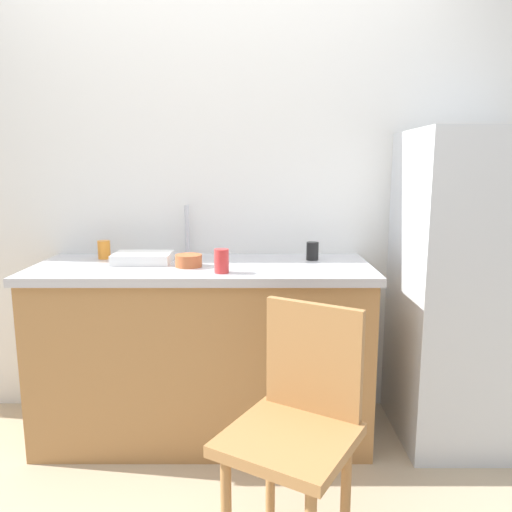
{
  "coord_description": "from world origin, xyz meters",
  "views": [
    {
      "loc": [
        0.21,
        -1.75,
        1.36
      ],
      "look_at": [
        0.2,
        0.6,
        0.93
      ],
      "focal_mm": 35.12,
      "sensor_mm": 36.0,
      "label": 1
    }
  ],
  "objects_px": {
    "chair": "(299,423)",
    "cup_black": "(315,251)",
    "refrigerator": "(469,289)",
    "cup_red": "(224,261)",
    "dish_tray": "(145,258)",
    "terracotta_bowl": "(191,261)",
    "cup_orange": "(106,250)"
  },
  "relations": [
    {
      "from": "cup_black",
      "to": "chair",
      "type": "bearing_deg",
      "value": -98.97
    },
    {
      "from": "chair",
      "to": "dish_tray",
      "type": "bearing_deg",
      "value": 159.31
    },
    {
      "from": "chair",
      "to": "cup_orange",
      "type": "height_order",
      "value": "cup_orange"
    },
    {
      "from": "cup_red",
      "to": "cup_black",
      "type": "xyz_separation_m",
      "value": [
        0.44,
        0.31,
        -0.01
      ]
    },
    {
      "from": "chair",
      "to": "cup_red",
      "type": "relative_size",
      "value": 8.23
    },
    {
      "from": "dish_tray",
      "to": "cup_black",
      "type": "height_order",
      "value": "cup_black"
    },
    {
      "from": "chair",
      "to": "cup_black",
      "type": "bearing_deg",
      "value": 111.56
    },
    {
      "from": "chair",
      "to": "cup_red",
      "type": "distance_m",
      "value": 0.83
    },
    {
      "from": "terracotta_bowl",
      "to": "cup_black",
      "type": "distance_m",
      "value": 0.63
    },
    {
      "from": "chair",
      "to": "cup_black",
      "type": "distance_m",
      "value": 1.05
    },
    {
      "from": "refrigerator",
      "to": "cup_black",
      "type": "relative_size",
      "value": 16.7
    },
    {
      "from": "chair",
      "to": "terracotta_bowl",
      "type": "height_order",
      "value": "terracotta_bowl"
    },
    {
      "from": "refrigerator",
      "to": "cup_red",
      "type": "height_order",
      "value": "refrigerator"
    },
    {
      "from": "terracotta_bowl",
      "to": "refrigerator",
      "type": "bearing_deg",
      "value": 1.77
    },
    {
      "from": "cup_black",
      "to": "cup_red",
      "type": "bearing_deg",
      "value": -144.9
    },
    {
      "from": "chair",
      "to": "cup_black",
      "type": "xyz_separation_m",
      "value": [
        0.15,
        0.95,
        0.43
      ]
    },
    {
      "from": "chair",
      "to": "dish_tray",
      "type": "distance_m",
      "value": 1.19
    },
    {
      "from": "chair",
      "to": "cup_red",
      "type": "height_order",
      "value": "cup_red"
    },
    {
      "from": "refrigerator",
      "to": "chair",
      "type": "distance_m",
      "value": 1.24
    },
    {
      "from": "refrigerator",
      "to": "cup_black",
      "type": "distance_m",
      "value": 0.78
    },
    {
      "from": "refrigerator",
      "to": "cup_red",
      "type": "distance_m",
      "value": 1.22
    },
    {
      "from": "chair",
      "to": "dish_tray",
      "type": "relative_size",
      "value": 3.18
    },
    {
      "from": "terracotta_bowl",
      "to": "cup_black",
      "type": "xyz_separation_m",
      "value": [
        0.61,
        0.17,
        0.02
      ]
    },
    {
      "from": "refrigerator",
      "to": "cup_black",
      "type": "bearing_deg",
      "value": 170.2
    },
    {
      "from": "terracotta_bowl",
      "to": "cup_red",
      "type": "bearing_deg",
      "value": -40.06
    },
    {
      "from": "terracotta_bowl",
      "to": "cup_black",
      "type": "height_order",
      "value": "cup_black"
    },
    {
      "from": "refrigerator",
      "to": "dish_tray",
      "type": "relative_size",
      "value": 5.44
    },
    {
      "from": "refrigerator",
      "to": "chair",
      "type": "relative_size",
      "value": 1.71
    },
    {
      "from": "cup_red",
      "to": "dish_tray",
      "type": "bearing_deg",
      "value": 150.07
    },
    {
      "from": "chair",
      "to": "cup_orange",
      "type": "distance_m",
      "value": 1.42
    },
    {
      "from": "chair",
      "to": "cup_red",
      "type": "xyz_separation_m",
      "value": [
        -0.29,
        0.64,
        0.44
      ]
    },
    {
      "from": "dish_tray",
      "to": "terracotta_bowl",
      "type": "height_order",
      "value": "terracotta_bowl"
    }
  ]
}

